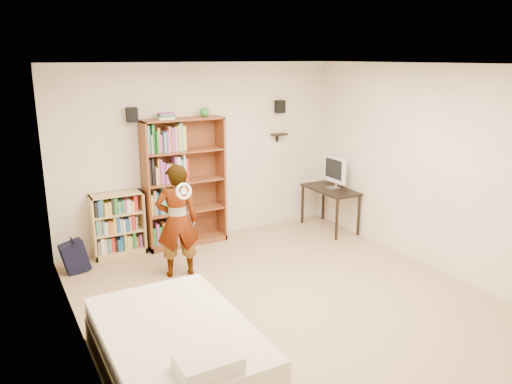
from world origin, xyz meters
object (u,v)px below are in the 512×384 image
(low_bookshelf, at_px, (118,225))
(computer_desk, at_px, (330,209))
(person, at_px, (177,221))
(daybed, at_px, (176,343))
(tall_bookshelf, at_px, (185,183))

(low_bookshelf, xyz_separation_m, computer_desk, (3.34, -0.55, -0.11))
(computer_desk, bearing_deg, low_bookshelf, 170.65)
(low_bookshelf, relative_size, computer_desk, 0.90)
(low_bookshelf, bearing_deg, person, -64.18)
(low_bookshelf, distance_m, person, 1.21)
(computer_desk, height_order, daybed, computer_desk)
(tall_bookshelf, relative_size, low_bookshelf, 2.08)
(low_bookshelf, distance_m, daybed, 3.04)
(computer_desk, relative_size, daybed, 0.53)
(daybed, bearing_deg, computer_desk, 34.75)
(low_bookshelf, xyz_separation_m, person, (0.51, -1.06, 0.28))
(tall_bookshelf, bearing_deg, person, -116.12)
(computer_desk, distance_m, person, 2.90)
(low_bookshelf, bearing_deg, daybed, -94.52)
(daybed, bearing_deg, person, 69.08)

